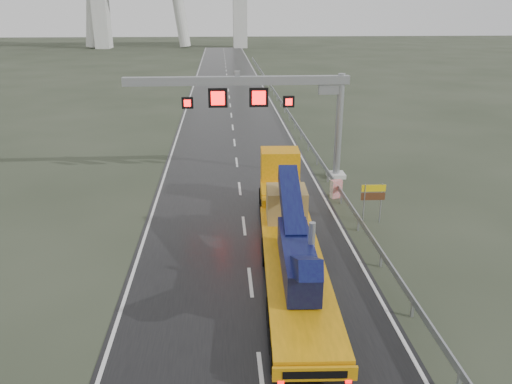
{
  "coord_description": "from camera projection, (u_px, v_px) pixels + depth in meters",
  "views": [
    {
      "loc": [
        -1.08,
        -15.03,
        11.29
      ],
      "look_at": [
        0.44,
        6.73,
        3.2
      ],
      "focal_mm": 35.0,
      "sensor_mm": 36.0,
      "label": 1
    }
  ],
  "objects": [
    {
      "name": "ground",
      "position": [
        257.0,
        339.0,
        18.05
      ],
      "size": [
        400.0,
        400.0,
        0.0
      ],
      "primitive_type": "plane",
      "color": "#2D3525",
      "rests_on": "ground"
    },
    {
      "name": "road",
      "position": [
        231.0,
        115.0,
        55.46
      ],
      "size": [
        11.0,
        200.0,
        0.02
      ],
      "primitive_type": "cube",
      "color": "black",
      "rests_on": "ground"
    },
    {
      "name": "guardrail",
      "position": [
        299.0,
        129.0,
        46.26
      ],
      "size": [
        0.2,
        140.0,
        1.4
      ],
      "primitive_type": null,
      "color": "#909499",
      "rests_on": "ground"
    },
    {
      "name": "sign_gantry",
      "position": [
        269.0,
        98.0,
        33.06
      ],
      "size": [
        14.9,
        1.2,
        7.42
      ],
      "color": "silver",
      "rests_on": "ground"
    },
    {
      "name": "heavy_haul_truck",
      "position": [
        288.0,
        219.0,
        24.41
      ],
      "size": [
        3.31,
        17.36,
        4.05
      ],
      "rotation": [
        0.0,
        0.0,
        -0.05
      ],
      "color": "#F2A00D",
      "rests_on": "ground"
    },
    {
      "name": "exit_sign_pair",
      "position": [
        373.0,
        196.0,
        27.31
      ],
      "size": [
        1.33,
        0.08,
        2.28
      ],
      "rotation": [
        0.0,
        0.0,
        -0.02
      ],
      "color": "#93979B",
      "rests_on": "ground"
    },
    {
      "name": "striped_barrier",
      "position": [
        336.0,
        189.0,
        31.33
      ],
      "size": [
        0.76,
        0.56,
        1.15
      ],
      "primitive_type": "cube",
      "rotation": [
        0.0,
        0.0,
        0.31
      ],
      "color": "red",
      "rests_on": "ground"
    }
  ]
}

